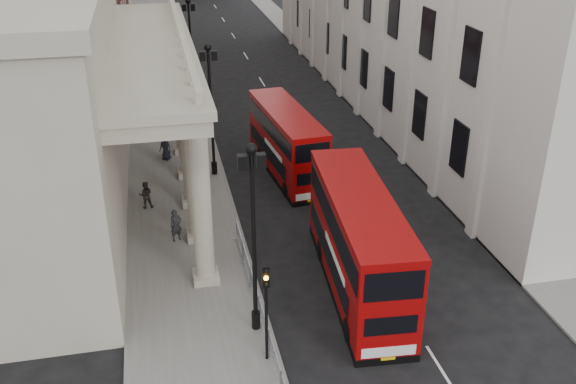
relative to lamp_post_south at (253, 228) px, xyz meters
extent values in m
cube|color=slate|center=(-2.40, 26.00, -4.85)|extent=(6.00, 140.00, 0.12)
cube|color=slate|center=(14.10, 26.00, -4.85)|extent=(3.00, 140.00, 0.12)
cube|color=slate|center=(0.55, 26.00, -4.84)|extent=(0.20, 140.00, 0.14)
cube|color=#A29B88|center=(-9.90, 14.00, 1.09)|extent=(9.00, 28.00, 12.00)
cylinder|color=black|center=(0.00, 0.00, -4.39)|extent=(0.36, 0.36, 0.80)
cylinder|color=black|center=(0.00, 0.00, -0.79)|extent=(0.18, 0.18, 8.00)
sphere|color=black|center=(0.00, 0.00, 3.31)|extent=(0.44, 0.44, 0.44)
cube|color=black|center=(0.35, 0.00, 2.81)|extent=(0.35, 0.35, 0.55)
cube|color=black|center=(-0.35, 0.00, 2.81)|extent=(0.35, 0.35, 0.55)
cylinder|color=black|center=(0.00, 16.00, -4.39)|extent=(0.36, 0.36, 0.80)
cylinder|color=black|center=(0.00, 16.00, -0.79)|extent=(0.18, 0.18, 8.00)
sphere|color=black|center=(0.00, 16.00, 3.31)|extent=(0.44, 0.44, 0.44)
cube|color=black|center=(0.35, 16.00, 2.81)|extent=(0.35, 0.35, 0.55)
cube|color=black|center=(-0.35, 16.00, 2.81)|extent=(0.35, 0.35, 0.55)
cylinder|color=black|center=(0.00, 32.00, -4.39)|extent=(0.36, 0.36, 0.80)
cylinder|color=black|center=(0.00, 32.00, -0.79)|extent=(0.18, 0.18, 8.00)
sphere|color=black|center=(0.00, 32.00, 3.31)|extent=(0.44, 0.44, 0.44)
cube|color=black|center=(0.35, 32.00, 2.81)|extent=(0.35, 0.35, 0.55)
cube|color=black|center=(-0.35, 32.00, 2.81)|extent=(0.35, 0.35, 0.55)
cylinder|color=black|center=(0.10, -2.00, -3.09)|extent=(0.12, 0.12, 3.40)
cube|color=black|center=(0.10, -2.00, -0.94)|extent=(0.28, 0.22, 0.90)
sphere|color=black|center=(0.10, -2.13, -0.64)|extent=(0.18, 0.18, 0.18)
sphere|color=orange|center=(0.10, -2.13, -0.94)|extent=(0.18, 0.18, 0.18)
sphere|color=black|center=(0.10, -2.13, -1.24)|extent=(0.18, 0.18, 0.18)
cube|color=gray|center=(0.25, -2.95, -4.24)|extent=(0.50, 2.30, 1.10)
cube|color=gray|center=(0.25, -0.60, -4.24)|extent=(0.50, 2.30, 1.10)
cube|color=gray|center=(0.25, 1.75, -4.24)|extent=(0.50, 2.30, 1.10)
cube|color=gray|center=(0.25, 4.10, -4.24)|extent=(0.50, 2.30, 1.10)
cube|color=gray|center=(0.25, 6.45, -4.24)|extent=(0.50, 2.30, 1.10)
cube|color=#900607|center=(5.09, 2.17, -3.52)|extent=(3.43, 11.02, 2.07)
cube|color=#900607|center=(5.09, 2.17, -1.37)|extent=(3.43, 11.02, 1.81)
cube|color=#900607|center=(5.09, 2.17, -0.34)|extent=(3.47, 11.06, 0.26)
cube|color=black|center=(5.09, 2.17, -4.73)|extent=(3.45, 11.02, 0.36)
cube|color=black|center=(5.09, 2.17, -3.26)|extent=(3.33, 8.96, 1.03)
cube|color=black|center=(5.09, 2.17, -1.27)|extent=(3.44, 10.40, 1.14)
cube|color=white|center=(4.66, -3.22, -4.24)|extent=(2.17, 0.23, 0.46)
cube|color=yellow|center=(4.66, -3.23, -4.58)|extent=(0.57, 0.09, 0.13)
cylinder|color=black|center=(3.62, -1.49, -4.39)|extent=(0.41, 1.06, 1.03)
cylinder|color=black|center=(5.95, -1.68, -4.39)|extent=(0.41, 1.06, 1.03)
cylinder|color=black|center=(4.12, 4.79, -4.39)|extent=(0.41, 1.06, 1.03)
cylinder|color=black|center=(6.45, 4.60, -4.39)|extent=(0.41, 1.06, 1.03)
cube|color=#940607|center=(4.59, 15.46, -3.67)|extent=(3.22, 9.85, 1.84)
cube|color=#940607|center=(4.59, 15.46, -1.75)|extent=(3.22, 9.85, 1.61)
cube|color=#940607|center=(4.59, 15.46, -0.83)|extent=(3.26, 9.89, 0.23)
cube|color=black|center=(4.59, 15.46, -4.75)|extent=(3.24, 9.86, 0.32)
cube|color=black|center=(4.59, 15.46, -3.44)|extent=(3.10, 8.02, 0.92)
cube|color=black|center=(4.59, 15.46, -1.66)|extent=(3.22, 9.31, 1.01)
cube|color=white|center=(5.05, 10.66, -4.31)|extent=(1.93, 0.24, 0.41)
cube|color=yellow|center=(5.05, 10.65, -4.62)|extent=(0.51, 0.09, 0.12)
cylinder|color=black|center=(3.88, 12.02, -4.45)|extent=(0.38, 0.95, 0.92)
cylinder|color=black|center=(5.95, 12.22, -4.45)|extent=(0.38, 0.95, 0.92)
cylinder|color=black|center=(3.34, 17.61, -4.45)|extent=(0.38, 0.95, 0.92)
cylinder|color=black|center=(5.41, 17.81, -4.45)|extent=(0.38, 0.95, 0.92)
imported|color=#222227|center=(-2.83, 8.01, -3.92)|extent=(0.75, 0.63, 1.75)
imported|color=#292320|center=(-4.31, 12.10, -3.99)|extent=(0.79, 0.61, 1.61)
imported|color=black|center=(-2.92, 19.01, -3.94)|extent=(1.00, 0.90, 1.71)
camera|label=1|loc=(-3.23, -21.47, 12.18)|focal=40.00mm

